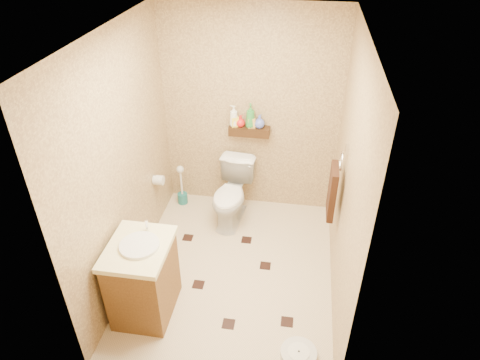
# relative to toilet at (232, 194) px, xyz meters

# --- Properties ---
(ground) EXTENTS (2.50, 2.50, 0.00)m
(ground) POSITION_rel_toilet_xyz_m (0.15, -0.83, -0.36)
(ground) COLOR beige
(ground) RESTS_ON ground
(wall_back) EXTENTS (2.00, 0.04, 2.40)m
(wall_back) POSITION_rel_toilet_xyz_m (0.15, 0.42, 0.84)
(wall_back) COLOR tan
(wall_back) RESTS_ON ground
(wall_front) EXTENTS (2.00, 0.04, 2.40)m
(wall_front) POSITION_rel_toilet_xyz_m (0.15, -2.08, 0.84)
(wall_front) COLOR tan
(wall_front) RESTS_ON ground
(wall_left) EXTENTS (0.04, 2.50, 2.40)m
(wall_left) POSITION_rel_toilet_xyz_m (-0.85, -0.83, 0.84)
(wall_left) COLOR tan
(wall_left) RESTS_ON ground
(wall_right) EXTENTS (0.04, 2.50, 2.40)m
(wall_right) POSITION_rel_toilet_xyz_m (1.15, -0.83, 0.84)
(wall_right) COLOR tan
(wall_right) RESTS_ON ground
(ceiling) EXTENTS (2.00, 2.50, 0.02)m
(ceiling) POSITION_rel_toilet_xyz_m (0.15, -0.83, 2.04)
(ceiling) COLOR white
(ceiling) RESTS_ON wall_back
(wall_shelf) EXTENTS (0.46, 0.14, 0.10)m
(wall_shelf) POSITION_rel_toilet_xyz_m (0.15, 0.34, 0.66)
(wall_shelf) COLOR #3A1F0F
(wall_shelf) RESTS_ON wall_back
(floor_accents) EXTENTS (1.29, 1.26, 0.01)m
(floor_accents) POSITION_rel_toilet_xyz_m (0.18, -0.90, -0.36)
(floor_accents) COLOR black
(floor_accents) RESTS_ON ground
(toilet) EXTENTS (0.48, 0.75, 0.73)m
(toilet) POSITION_rel_toilet_xyz_m (0.00, 0.00, 0.00)
(toilet) COLOR white
(toilet) RESTS_ON ground
(vanity) EXTENTS (0.52, 0.63, 0.89)m
(vanity) POSITION_rel_toilet_xyz_m (-0.55, -1.43, 0.04)
(vanity) COLOR brown
(vanity) RESTS_ON ground
(bathroom_scale) EXTENTS (0.34, 0.34, 0.06)m
(bathroom_scale) POSITION_rel_toilet_xyz_m (0.86, -1.72, -0.33)
(bathroom_scale) COLOR silver
(bathroom_scale) RESTS_ON ground
(toilet_brush) EXTENTS (0.12, 0.12, 0.54)m
(toilet_brush) POSITION_rel_toilet_xyz_m (-0.67, 0.24, -0.17)
(toilet_brush) COLOR #1A6669
(toilet_brush) RESTS_ON ground
(towel_ring) EXTENTS (0.12, 0.30, 0.76)m
(towel_ring) POSITION_rel_toilet_xyz_m (1.07, -0.58, 0.58)
(towel_ring) COLOR silver
(towel_ring) RESTS_ON wall_right
(toilet_paper) EXTENTS (0.12, 0.11, 0.12)m
(toilet_paper) POSITION_rel_toilet_xyz_m (-0.79, -0.18, 0.24)
(toilet_paper) COLOR silver
(toilet_paper) RESTS_ON wall_left
(bottle_a) EXTENTS (0.11, 0.11, 0.24)m
(bottle_a) POSITION_rel_toilet_xyz_m (-0.02, 0.34, 0.83)
(bottle_a) COLOR white
(bottle_a) RESTS_ON wall_shelf
(bottle_b) EXTENTS (0.10, 0.10, 0.17)m
(bottle_b) POSITION_rel_toilet_xyz_m (-0.01, 0.34, 0.79)
(bottle_b) COLOR yellow
(bottle_b) RESTS_ON wall_shelf
(bottle_c) EXTENTS (0.14, 0.14, 0.13)m
(bottle_c) POSITION_rel_toilet_xyz_m (0.05, 0.34, 0.77)
(bottle_c) COLOR red
(bottle_c) RESTS_ON wall_shelf
(bottle_d) EXTENTS (0.13, 0.13, 0.27)m
(bottle_d) POSITION_rel_toilet_xyz_m (0.16, 0.34, 0.84)
(bottle_d) COLOR #2C8636
(bottle_d) RESTS_ON wall_shelf
(bottle_e) EXTENTS (0.10, 0.09, 0.18)m
(bottle_e) POSITION_rel_toilet_xyz_m (0.18, 0.34, 0.80)
(bottle_e) COLOR gold
(bottle_e) RESTS_ON wall_shelf
(bottle_f) EXTENTS (0.16, 0.16, 0.15)m
(bottle_f) POSITION_rel_toilet_xyz_m (0.26, 0.34, 0.78)
(bottle_f) COLOR #4E60C3
(bottle_f) RESTS_ON wall_shelf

